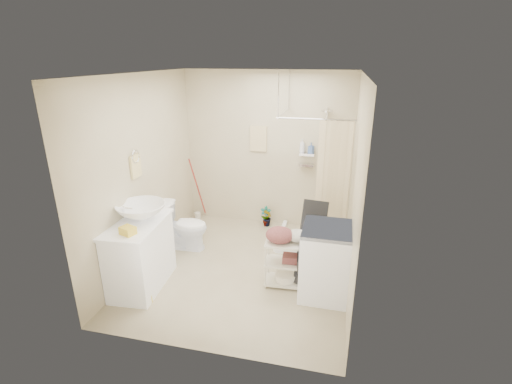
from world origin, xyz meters
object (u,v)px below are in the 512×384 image
vanity (141,255)px  toilet (184,226)px  washing_machine (327,261)px  laundry_rack (286,259)px

vanity → toilet: size_ratio=1.37×
toilet → washing_machine: size_ratio=0.81×
vanity → laundry_rack: (1.79, 0.43, -0.07)m
vanity → toilet: 1.07m
vanity → laundry_rack: size_ratio=1.37×
toilet → washing_machine: (2.18, -0.71, 0.09)m
toilet → laundry_rack: (1.67, -0.63, 0.00)m
laundry_rack → washing_machine: bearing=-12.1°
vanity → laundry_rack: 1.84m
washing_machine → toilet: bearing=162.3°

